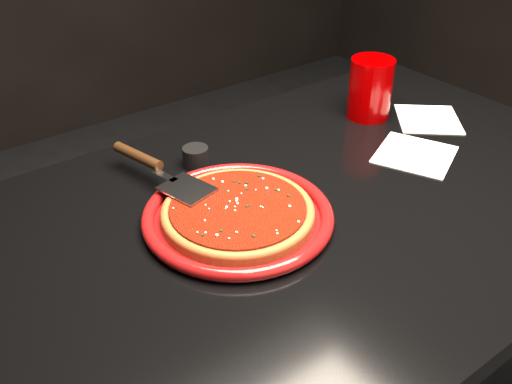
# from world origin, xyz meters

# --- Properties ---
(table) EXTENTS (1.20, 0.80, 0.75)m
(table) POSITION_xyz_m (0.00, 0.00, 0.38)
(table) COLOR black
(table) RESTS_ON floor
(plate) EXTENTS (0.41, 0.41, 0.02)m
(plate) POSITION_xyz_m (-0.18, 0.03, 0.76)
(plate) COLOR maroon
(plate) RESTS_ON table
(pizza_crust) EXTENTS (0.33, 0.33, 0.01)m
(pizza_crust) POSITION_xyz_m (-0.18, 0.03, 0.77)
(pizza_crust) COLOR brown
(pizza_crust) RESTS_ON plate
(pizza_crust_rim) EXTENTS (0.33, 0.33, 0.02)m
(pizza_crust_rim) POSITION_xyz_m (-0.18, 0.03, 0.77)
(pizza_crust_rim) COLOR brown
(pizza_crust_rim) RESTS_ON plate
(pizza_sauce) EXTENTS (0.29, 0.29, 0.01)m
(pizza_sauce) POSITION_xyz_m (-0.18, 0.03, 0.78)
(pizza_sauce) COLOR maroon
(pizza_sauce) RESTS_ON plate
(parmesan_dusting) EXTENTS (0.22, 0.22, 0.01)m
(parmesan_dusting) POSITION_xyz_m (-0.18, 0.03, 0.78)
(parmesan_dusting) COLOR beige
(parmesan_dusting) RESTS_ON plate
(basil_flecks) EXTENTS (0.20, 0.20, 0.00)m
(basil_flecks) POSITION_xyz_m (-0.18, 0.03, 0.78)
(basil_flecks) COLOR black
(basil_flecks) RESTS_ON plate
(pizza_server) EXTENTS (0.15, 0.30, 0.02)m
(pizza_server) POSITION_xyz_m (-0.23, 0.19, 0.79)
(pizza_server) COLOR silver
(pizza_server) RESTS_ON plate
(cup) EXTENTS (0.11, 0.11, 0.13)m
(cup) POSITION_xyz_m (0.30, 0.19, 0.82)
(cup) COLOR #8F0000
(cup) RESTS_ON table
(napkin_a) EXTENTS (0.19, 0.19, 0.00)m
(napkin_a) POSITION_xyz_m (0.24, 0.00, 0.75)
(napkin_a) COLOR white
(napkin_a) RESTS_ON table
(napkin_b) EXTENTS (0.19, 0.19, 0.00)m
(napkin_b) POSITION_xyz_m (0.39, 0.09, 0.75)
(napkin_b) COLOR white
(napkin_b) RESTS_ON table
(ramekin) EXTENTS (0.05, 0.05, 0.04)m
(ramekin) POSITION_xyz_m (-0.13, 0.23, 0.77)
(ramekin) COLOR black
(ramekin) RESTS_ON table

